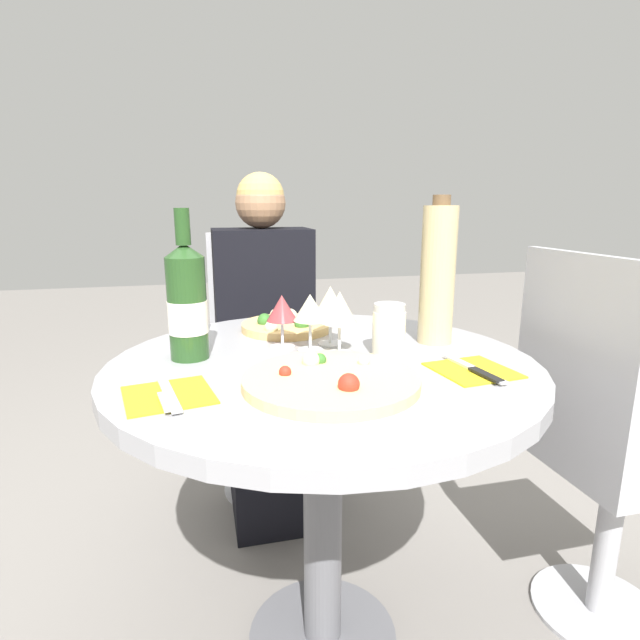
# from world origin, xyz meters

# --- Properties ---
(ground_plane) EXTENTS (12.00, 12.00, 0.00)m
(ground_plane) POSITION_xyz_m (0.00, 0.00, 0.00)
(ground_plane) COLOR gray
(ground_plane) RESTS_ON ground
(dining_table) EXTENTS (0.93, 0.93, 0.74)m
(dining_table) POSITION_xyz_m (0.00, 0.00, 0.62)
(dining_table) COLOR slate
(dining_table) RESTS_ON ground_plane
(chair_behind_diner) EXTENTS (0.37, 0.37, 0.97)m
(chair_behind_diner) POSITION_xyz_m (-0.04, 0.80, 0.48)
(chair_behind_diner) COLOR #ADADB2
(chair_behind_diner) RESTS_ON ground_plane
(seated_diner) EXTENTS (0.34, 0.44, 1.18)m
(seated_diner) POSITION_xyz_m (-0.04, 0.65, 0.53)
(seated_diner) COLOR black
(seated_diner) RESTS_ON ground_plane
(chair_empty_side) EXTENTS (0.37, 0.37, 0.97)m
(chair_empty_side) POSITION_xyz_m (0.68, -0.09, 0.48)
(chair_empty_side) COLOR #ADADB2
(chair_empty_side) RESTS_ON ground_plane
(pizza_large) EXTENTS (0.33, 0.33, 0.05)m
(pizza_large) POSITION_xyz_m (-0.02, -0.16, 0.76)
(pizza_large) COLOR #E5C17F
(pizza_large) RESTS_ON dining_table
(pizza_small_far) EXTENTS (0.24, 0.24, 0.05)m
(pizza_small_far) POSITION_xyz_m (-0.03, 0.28, 0.76)
(pizza_small_far) COLOR #DBB26B
(pizza_small_far) RESTS_ON dining_table
(wine_bottle) EXTENTS (0.09, 0.09, 0.33)m
(wine_bottle) POSITION_xyz_m (-0.28, 0.08, 0.87)
(wine_bottle) COLOR #23471E
(wine_bottle) RESTS_ON dining_table
(tall_carafe) EXTENTS (0.08, 0.08, 0.35)m
(tall_carafe) POSITION_xyz_m (0.30, 0.07, 0.91)
(tall_carafe) COLOR tan
(tall_carafe) RESTS_ON dining_table
(sugar_shaker) EXTENTS (0.07, 0.07, 0.12)m
(sugar_shaker) POSITION_xyz_m (0.15, -0.01, 0.80)
(sugar_shaker) COLOR silver
(sugar_shaker) RESTS_ON dining_table
(wine_glass_back_left) EXTENTS (0.07, 0.07, 0.13)m
(wine_glass_back_left) POSITION_xyz_m (-0.07, 0.12, 0.84)
(wine_glass_back_left) COLOR silver
(wine_glass_back_left) RESTS_ON dining_table
(wine_glass_back_right) EXTENTS (0.08, 0.08, 0.14)m
(wine_glass_back_right) POSITION_xyz_m (0.05, 0.12, 0.85)
(wine_glass_back_right) COLOR silver
(wine_glass_back_right) RESTS_ON dining_table
(wine_glass_center) EXTENTS (0.08, 0.08, 0.13)m
(wine_glass_center) POSITION_xyz_m (-0.01, 0.07, 0.84)
(wine_glass_center) COLOR silver
(wine_glass_center) RESTS_ON dining_table
(wine_glass_front_right) EXTENTS (0.08, 0.08, 0.14)m
(wine_glass_front_right) POSITION_xyz_m (0.05, 0.03, 0.85)
(wine_glass_front_right) COLOR silver
(wine_glass_front_right) RESTS_ON dining_table
(place_setting_left) EXTENTS (0.18, 0.19, 0.01)m
(place_setting_left) POSITION_xyz_m (-0.32, -0.15, 0.75)
(place_setting_left) COLOR yellow
(place_setting_left) RESTS_ON dining_table
(place_setting_right) EXTENTS (0.17, 0.19, 0.01)m
(place_setting_right) POSITION_xyz_m (0.28, -0.15, 0.75)
(place_setting_right) COLOR yellow
(place_setting_right) RESTS_ON dining_table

